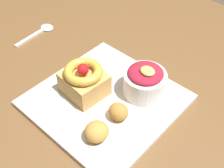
{
  "coord_description": "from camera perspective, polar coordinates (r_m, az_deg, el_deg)",
  "views": [
    {
      "loc": [
        0.24,
        -0.38,
        1.19
      ],
      "look_at": [
        -0.05,
        -0.06,
        0.77
      ],
      "focal_mm": 46.3,
      "sensor_mm": 36.0,
      "label": 1
    }
  ],
  "objects": [
    {
      "name": "cake_slice",
      "position": [
        0.6,
        -5.54,
        0.74
      ],
      "size": [
        0.09,
        0.08,
        0.08
      ],
      "rotation": [
        0.0,
        0.0,
        -0.08
      ],
      "color": "tan",
      "rests_on": "front_plate"
    },
    {
      "name": "fritter_front",
      "position": [
        0.53,
        -3.06,
        -9.38
      ],
      "size": [
        0.04,
        0.05,
        0.04
      ],
      "primitive_type": "ellipsoid",
      "color": "gold",
      "rests_on": "front_plate"
    },
    {
      "name": "spoon",
      "position": [
        0.83,
        -14.1,
        9.98
      ],
      "size": [
        0.04,
        0.13,
        0.0
      ],
      "rotation": [
        0.0,
        0.0,
        1.65
      ],
      "color": "silver",
      "rests_on": "dining_table"
    },
    {
      "name": "fritter_middle",
      "position": [
        0.56,
        1.28,
        -5.5
      ],
      "size": [
        0.04,
        0.04,
        0.03
      ],
      "primitive_type": "ellipsoid",
      "color": "#BC7F38",
      "rests_on": "front_plate"
    },
    {
      "name": "berry_ramekin",
      "position": [
        0.6,
        6.48,
        0.55
      ],
      "size": [
        0.09,
        0.09,
        0.08
      ],
      "color": "white",
      "rests_on": "front_plate"
    },
    {
      "name": "dining_table",
      "position": [
        0.72,
        6.29,
        -7.17
      ],
      "size": [
        1.23,
        0.92,
        0.73
      ],
      "color": "brown",
      "rests_on": "ground_plane"
    },
    {
      "name": "front_plate",
      "position": [
        0.61,
        -1.27,
        -3.24
      ],
      "size": [
        0.28,
        0.28,
        0.01
      ],
      "primitive_type": "cube",
      "color": "silver",
      "rests_on": "dining_table"
    }
  ]
}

